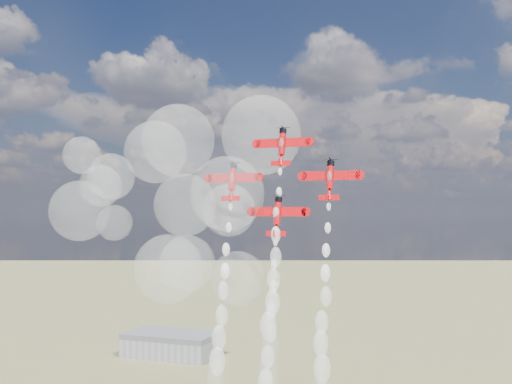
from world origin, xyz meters
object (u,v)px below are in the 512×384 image
at_px(plane_left, 232,181).
at_px(plane_slot, 277,215).
at_px(hangar, 172,344).
at_px(plane_right, 330,179).
at_px(plane_lead, 282,146).

distance_m(plane_left, plane_slot, 14.80).
xyz_separation_m(hangar, plane_right, (129.57, -163.91, 80.95)).
xyz_separation_m(hangar, plane_slot, (117.44, -165.69, 72.65)).
bearing_deg(plane_lead, plane_left, -171.65).
height_order(hangar, plane_lead, plane_lead).
height_order(plane_lead, plane_slot, plane_lead).
bearing_deg(plane_left, plane_slot, -8.35).
bearing_deg(plane_slot, plane_left, 171.65).
distance_m(hangar, plane_slot, 215.69).
relative_size(hangar, plane_left, 3.71).
relative_size(plane_lead, plane_left, 1.00).
distance_m(hangar, plane_left, 210.97).
relative_size(plane_lead, plane_right, 1.00).
distance_m(hangar, plane_right, 224.07).
xyz_separation_m(plane_lead, plane_left, (-12.13, -1.78, -8.30)).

